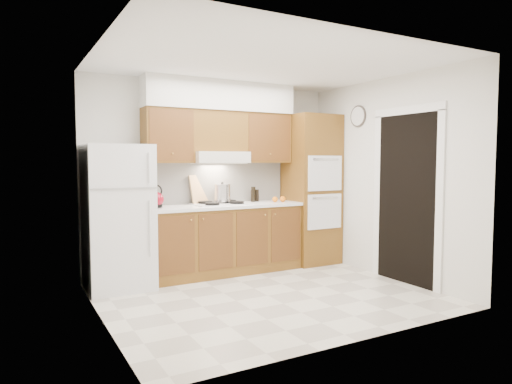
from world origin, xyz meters
TOP-DOWN VIEW (x-y plane):
  - floor at (0.00, 0.00)m, footprint 3.60×3.60m
  - ceiling at (0.00, 0.00)m, footprint 3.60×3.60m
  - wall_back at (0.00, 1.50)m, footprint 3.60×0.02m
  - wall_left at (-1.80, 0.00)m, footprint 0.02×3.00m
  - wall_right at (1.80, 0.00)m, footprint 0.02×3.00m
  - fridge at (-1.41, 1.14)m, footprint 0.75×0.72m
  - base_cabinets at (0.02, 1.20)m, footprint 2.11×0.60m
  - countertop at (0.03, 1.19)m, footprint 2.13×0.62m
  - backsplash at (0.02, 1.49)m, footprint 2.11×0.03m
  - oven_cabinet at (1.44, 1.18)m, footprint 0.70×0.65m
  - upper_cab_left at (-0.71, 1.33)m, footprint 0.63×0.33m
  - upper_cab_right at (0.72, 1.33)m, footprint 0.73×0.33m
  - range_hood at (-0.02, 1.27)m, footprint 0.75×0.45m
  - upper_cab_over_hood at (-0.02, 1.33)m, footprint 0.75×0.33m
  - soffit at (0.03, 1.32)m, footprint 2.13×0.36m
  - cooktop at (-0.02, 1.21)m, footprint 0.74×0.50m
  - doorway at (1.79, -0.35)m, footprint 0.02×0.90m
  - wall_clock at (1.79, 0.55)m, footprint 0.02×0.30m
  - kettle at (-0.93, 1.17)m, footprint 0.25×0.25m
  - cutting_board at (-0.25, 1.45)m, footprint 0.31×0.21m
  - stock_pot at (0.03, 1.29)m, footprint 0.28×0.28m
  - condiment_a at (0.54, 1.33)m, footprint 0.07×0.07m
  - condiment_b at (0.62, 1.37)m, footprint 0.07×0.07m
  - condiment_c at (0.55, 1.37)m, footprint 0.07×0.07m
  - orange_near at (0.90, 1.11)m, footprint 0.11×0.11m
  - orange_far at (0.79, 1.14)m, footprint 0.10×0.10m

SIDE VIEW (x-z plane):
  - floor at x=0.00m, z-range 0.00..0.00m
  - base_cabinets at x=0.02m, z-range 0.00..0.90m
  - fridge at x=-1.41m, z-range 0.00..1.72m
  - countertop at x=0.03m, z-range 0.90..0.94m
  - cooktop at x=-0.02m, z-range 0.94..0.95m
  - orange_far at x=0.79m, z-range 0.94..1.02m
  - orange_near at x=0.90m, z-range 0.94..1.02m
  - condiment_c at x=0.55m, z-range 0.94..1.11m
  - condiment_b at x=0.62m, z-range 0.94..1.11m
  - kettle at x=-0.93m, z-range 0.95..1.14m
  - condiment_a at x=0.54m, z-range 0.94..1.16m
  - doorway at x=1.79m, z-range 0.00..2.10m
  - stock_pot at x=0.03m, z-range 0.97..1.20m
  - oven_cabinet at x=1.44m, z-range 0.00..2.20m
  - cutting_board at x=-0.25m, z-range 0.95..1.33m
  - backsplash at x=0.02m, z-range 0.94..1.50m
  - wall_back at x=0.00m, z-range 0.00..2.60m
  - wall_left at x=-1.80m, z-range 0.00..2.60m
  - wall_right at x=1.80m, z-range 0.00..2.60m
  - range_hood at x=-0.02m, z-range 1.50..1.65m
  - upper_cab_left at x=-0.71m, z-range 1.50..2.20m
  - upper_cab_right at x=0.72m, z-range 1.50..2.20m
  - upper_cab_over_hood at x=-0.02m, z-range 1.65..2.20m
  - wall_clock at x=1.79m, z-range 2.00..2.30m
  - soffit at x=0.03m, z-range 2.20..2.60m
  - ceiling at x=0.00m, z-range 2.60..2.60m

